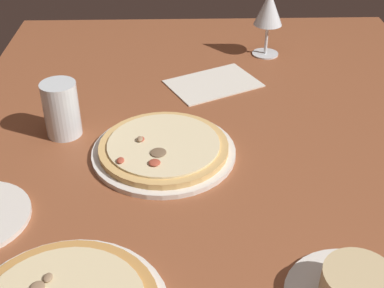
{
  "coord_description": "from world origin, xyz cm",
  "views": [
    {
      "loc": [
        79.86,
        -7.59,
        61.51
      ],
      "look_at": [
        -1.12,
        -5.39,
        7.0
      ],
      "focal_mm": 48.6,
      "sensor_mm": 36.0,
      "label": 1
    }
  ],
  "objects": [
    {
      "name": "water_glass",
      "position": [
        -10.16,
        -31.12,
        8.95
      ],
      "size": [
        7.08,
        7.08,
        11.42
      ],
      "color": "silver",
      "rests_on": "dining_table"
    },
    {
      "name": "wine_glass_far",
      "position": [
        -47.96,
        15.43,
        16.02
      ],
      "size": [
        7.35,
        7.35,
        17.11
      ],
      "color": "silver",
      "rests_on": "dining_table"
    },
    {
      "name": "pizza_main",
      "position": [
        -2.21,
        -10.79,
        5.2
      ],
      "size": [
        27.64,
        27.64,
        3.38
      ],
      "color": "silver",
      "rests_on": "dining_table"
    },
    {
      "name": "dining_table",
      "position": [
        0.0,
        0.0,
        2.0
      ],
      "size": [
        150.0,
        110.0,
        4.0
      ],
      "primitive_type": "cube",
      "color": "brown",
      "rests_on": "ground"
    },
    {
      "name": "paper_menu",
      "position": [
        -31.17,
        0.53,
        4.15
      ],
      "size": [
        21.71,
        24.67,
        0.3
      ],
      "primitive_type": "cube",
      "rotation": [
        0.0,
        0.0,
        0.47
      ],
      "color": "silver",
      "rests_on": "dining_table"
    }
  ]
}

